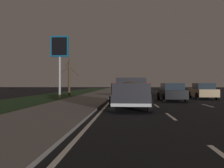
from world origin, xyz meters
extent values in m
plane|color=black|center=(27.00, 0.00, 0.00)|extent=(144.00, 144.00, 0.00)
cube|color=slate|center=(27.00, 7.45, 0.06)|extent=(108.00, 4.00, 0.12)
cube|color=#1E3819|center=(27.00, 12.45, 0.00)|extent=(108.00, 6.00, 0.01)
cube|color=silver|center=(16.32, -1.75, 0.00)|extent=(2.40, 0.14, 0.01)
cube|color=silver|center=(23.27, -1.75, 0.00)|extent=(2.40, 0.14, 0.01)
cube|color=silver|center=(28.35, -1.75, 0.00)|extent=(2.40, 0.14, 0.01)
cube|color=silver|center=(33.86, -1.75, 0.00)|extent=(2.40, 0.14, 0.01)
cube|color=silver|center=(39.84, -1.75, 0.00)|extent=(2.40, 0.14, 0.01)
cube|color=silver|center=(44.89, -1.75, 0.00)|extent=(2.40, 0.14, 0.01)
cube|color=silver|center=(51.17, -1.75, 0.00)|extent=(2.40, 0.14, 0.01)
cube|color=silver|center=(57.97, -1.75, 0.00)|extent=(2.40, 0.14, 0.01)
cube|color=silver|center=(63.49, -1.75, 0.00)|extent=(2.40, 0.14, 0.01)
cube|color=silver|center=(69.55, -1.75, 0.00)|extent=(2.40, 0.14, 0.01)
cube|color=silver|center=(75.03, -1.75, 0.00)|extent=(2.40, 0.14, 0.01)
cube|color=silver|center=(10.52, 1.75, 0.00)|extent=(2.40, 0.14, 0.01)
cube|color=silver|center=(16.01, 1.75, 0.00)|extent=(2.40, 0.14, 0.01)
cube|color=silver|center=(22.85, 1.75, 0.00)|extent=(2.40, 0.14, 0.01)
cube|color=silver|center=(28.17, 1.75, 0.00)|extent=(2.40, 0.14, 0.01)
cube|color=silver|center=(34.26, 1.75, 0.00)|extent=(2.40, 0.14, 0.01)
cube|color=silver|center=(41.04, 1.75, 0.00)|extent=(2.40, 0.14, 0.01)
cube|color=silver|center=(46.20, 1.75, 0.00)|extent=(2.40, 0.14, 0.01)
cube|color=silver|center=(51.37, 1.75, 0.00)|extent=(2.40, 0.14, 0.01)
cube|color=silver|center=(57.35, 1.75, 0.00)|extent=(2.40, 0.14, 0.01)
cube|color=silver|center=(63.75, 1.75, 0.00)|extent=(2.40, 0.14, 0.01)
cube|color=silver|center=(70.25, 1.75, 0.00)|extent=(2.40, 0.14, 0.01)
cube|color=silver|center=(76.70, 1.75, 0.00)|extent=(2.40, 0.14, 0.01)
cube|color=silver|center=(27.00, 5.15, 0.00)|extent=(108.00, 0.14, 0.01)
cube|color=#232328|center=(13.86, 3.50, 0.67)|extent=(5.44, 2.12, 0.60)
cube|color=#232328|center=(15.05, 3.47, 1.42)|extent=(2.20, 1.89, 0.90)
cube|color=#1E2833|center=(14.00, 3.50, 1.47)|extent=(0.07, 1.44, 0.50)
cube|color=#232328|center=(12.80, 4.46, 1.25)|extent=(3.03, 0.15, 0.56)
cube|color=#232328|center=(12.76, 2.58, 1.25)|extent=(3.03, 0.15, 0.56)
cube|color=#232328|center=(11.20, 3.56, 1.25)|extent=(0.12, 1.88, 0.56)
cube|color=silver|center=(11.20, 3.56, 0.45)|extent=(0.17, 2.00, 0.16)
cube|color=red|center=(11.23, 4.36, 1.45)|extent=(0.06, 0.14, 0.20)
cube|color=red|center=(11.19, 2.76, 1.45)|extent=(0.06, 0.14, 0.20)
ellipsoid|color=#4C422D|center=(12.78, 3.52, 1.29)|extent=(2.63, 1.58, 0.64)
sphere|color=silver|center=(13.29, 3.87, 1.15)|extent=(0.40, 0.40, 0.40)
sphere|color=beige|center=(12.18, 3.24, 1.13)|extent=(0.34, 0.34, 0.34)
cylinder|color=black|center=(15.67, 4.46, 0.42)|extent=(0.84, 0.28, 0.84)
cylinder|color=black|center=(15.62, 2.46, 0.42)|extent=(0.84, 0.28, 0.84)
cylinder|color=black|center=(12.10, 4.54, 0.42)|extent=(0.84, 0.28, 0.84)
cylinder|color=black|center=(12.06, 2.54, 0.42)|extent=(0.84, 0.28, 0.84)
cube|color=black|center=(20.49, -0.07, 0.63)|extent=(4.42, 1.85, 0.70)
cube|color=#1E2833|center=(20.24, -0.08, 1.26)|extent=(2.48, 1.61, 0.56)
cylinder|color=black|center=(21.98, 0.84, 0.34)|extent=(0.68, 0.22, 0.68)
cylinder|color=black|center=(22.00, -0.96, 0.34)|extent=(0.68, 0.22, 0.68)
cylinder|color=black|center=(18.98, 0.81, 0.34)|extent=(0.68, 0.22, 0.68)
cylinder|color=black|center=(19.00, -0.99, 0.34)|extent=(0.68, 0.22, 0.68)
cube|color=red|center=(18.34, -0.10, 0.68)|extent=(0.10, 1.51, 0.10)
cube|color=#9E845B|center=(23.67, -3.66, 0.63)|extent=(4.45, 1.92, 0.70)
cube|color=#1E2833|center=(23.42, -3.65, 1.26)|extent=(2.51, 1.65, 0.56)
cylinder|color=black|center=(25.19, -2.80, 0.34)|extent=(0.68, 0.22, 0.68)
cylinder|color=black|center=(25.14, -4.60, 0.34)|extent=(0.68, 0.22, 0.68)
cylinder|color=black|center=(22.20, -2.72, 0.34)|extent=(0.68, 0.22, 0.68)
cylinder|color=black|center=(22.15, -4.52, 0.34)|extent=(0.68, 0.22, 0.68)
cube|color=red|center=(21.52, -3.60, 0.68)|extent=(0.12, 1.51, 0.10)
cylinder|color=#99999E|center=(24.73, 10.79, 3.25)|extent=(0.24, 0.24, 6.51)
cube|color=navy|center=(24.73, 10.79, 5.41)|extent=(0.24, 1.90, 2.20)
cube|color=black|center=(24.60, 10.79, 5.41)|extent=(0.04, 1.60, 1.87)
cylinder|color=#423323|center=(29.88, 10.98, 2.13)|extent=(0.28, 0.28, 4.25)
cylinder|color=#423323|center=(29.78, 11.70, 3.04)|extent=(0.26, 1.51, 1.13)
cylinder|color=#423323|center=(30.35, 11.09, 4.01)|extent=(1.02, 0.34, 1.37)
cylinder|color=#423323|center=(29.33, 11.06, 4.00)|extent=(1.18, 0.29, 1.00)
cylinder|color=#423323|center=(29.94, 10.39, 3.10)|extent=(0.20, 1.25, 1.29)
camera|label=1|loc=(-1.03, 3.78, 1.52)|focal=39.88mm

